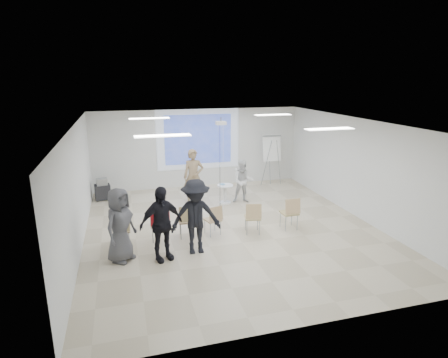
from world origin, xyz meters
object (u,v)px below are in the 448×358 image
object	(u,v)px
chair_right_far	(291,211)
flipchart_easel	(272,149)
chair_left_mid	(159,223)
chair_left_inner	(187,219)
chair_far_left	(122,229)
audience_mid	(196,212)
player_right	(243,179)
laptop	(187,219)
player_left	(194,173)
chair_center	(214,218)
av_cart	(103,190)
audience_left	(161,219)
chair_right_inner	(253,216)
audience_outer	(119,221)
pedestal_table	(225,193)

from	to	relation	value
chair_right_far	flipchart_easel	xyz separation A→B (m)	(1.22, 4.36, 0.90)
chair_left_mid	chair_left_inner	xyz separation A→B (m)	(0.74, 0.04, 0.03)
chair_far_left	audience_mid	distance (m)	1.99
player_right	laptop	world-z (taller)	player_right
player_left	flipchart_easel	xyz separation A→B (m)	(3.39, 1.40, 0.40)
chair_center	laptop	world-z (taller)	chair_center
chair_left_inner	audience_mid	xyz separation A→B (m)	(0.07, -0.90, 0.51)
player_left	av_cart	size ratio (longest dim) A/B	2.78
chair_far_left	chair_center	bearing A→B (deg)	-2.44
audience_left	flipchart_easel	bearing A→B (deg)	27.61
chair_right_inner	flipchart_easel	size ratio (longest dim) A/B	0.45
audience_outer	flipchart_easel	xyz separation A→B (m)	(5.81, 4.97, 0.47)
chair_left_inner	flipchart_easel	world-z (taller)	flipchart_easel
flipchart_easel	audience_mid	bearing A→B (deg)	-127.55
chair_left_mid	chair_right_far	size ratio (longest dim) A/B	0.91
chair_center	av_cart	world-z (taller)	chair_center
audience_mid	flipchart_easel	bearing A→B (deg)	53.15
player_left	chair_left_inner	distance (m)	2.87
laptop	audience_left	bearing A→B (deg)	60.58
chair_right_inner	chair_right_far	size ratio (longest dim) A/B	0.95
audience_outer	audience_mid	bearing A→B (deg)	-52.65
chair_center	audience_left	distance (m)	1.91
chair_right_inner	audience_mid	bearing A→B (deg)	-146.23
player_right	chair_left_inner	size ratio (longest dim) A/B	1.78
chair_right_inner	audience_mid	size ratio (longest dim) A/B	0.43
chair_right_far	audience_outer	xyz separation A→B (m)	(-4.60, -0.60, 0.43)
chair_far_left	av_cart	world-z (taller)	chair_far_left
flipchart_easel	av_cart	world-z (taller)	flipchart_easel
chair_left_inner	chair_right_inner	xyz separation A→B (m)	(1.78, -0.23, -0.01)
chair_left_mid	audience_outer	size ratio (longest dim) A/B	0.44
audience_mid	audience_left	bearing A→B (deg)	-167.90
player_right	flipchart_easel	world-z (taller)	flipchart_easel
chair_far_left	chair_left_inner	xyz separation A→B (m)	(1.68, 0.12, 0.04)
chair_far_left	audience_left	world-z (taller)	audience_left
flipchart_easel	pedestal_table	bearing A→B (deg)	-143.40
laptop	av_cart	xyz separation A→B (m)	(-2.29, 3.87, -0.14)
chair_center	av_cart	bearing A→B (deg)	111.78
chair_right_far	chair_right_inner	bearing A→B (deg)	179.63
pedestal_table	chair_left_inner	bearing A→B (deg)	-125.38
chair_left_inner	laptop	distance (m)	0.11
flipchart_easel	audience_outer	bearing A→B (deg)	-138.30
chair_far_left	flipchart_easel	bearing A→B (deg)	31.38
player_left	audience_outer	bearing A→B (deg)	-115.43
chair_center	audience_mid	world-z (taller)	audience_mid
pedestal_table	chair_far_left	xyz separation A→B (m)	(-3.43, -2.58, 0.13)
chair_right_inner	audience_left	xyz separation A→B (m)	(-2.56, -0.82, 0.50)
av_cart	audience_outer	bearing A→B (deg)	-90.42
chair_center	av_cart	size ratio (longest dim) A/B	1.10
chair_left_mid	chair_right_far	xyz separation A→B (m)	(3.63, -0.19, 0.05)
chair_right_far	flipchart_easel	distance (m)	4.62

